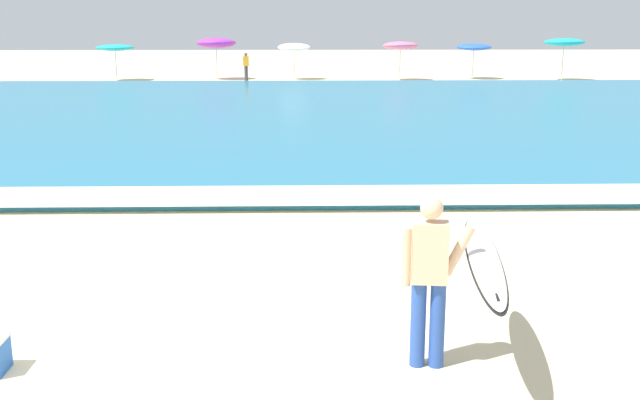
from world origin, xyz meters
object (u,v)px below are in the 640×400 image
Objects in this scene: beach_umbrella_3 at (400,46)px; beach_umbrella_5 at (564,42)px; beach_umbrella_2 at (294,47)px; beach_umbrella_4 at (474,47)px; surfer_with_board at (455,268)px; beachgoer_near_row_left at (246,66)px; beach_umbrella_0 at (115,48)px; beach_umbrella_1 at (216,43)px.

beach_umbrella_5 is (9.15, -0.38, 0.19)m from beach_umbrella_3.
beach_umbrella_4 is (10.36, 0.17, -0.01)m from beach_umbrella_2.
beachgoer_near_row_left is at bearing 97.33° from surfer_with_board.
beach_umbrella_5 is (13.24, 35.62, 1.10)m from surfer_with_board.
beachgoer_near_row_left is (-4.59, 35.67, -0.18)m from surfer_with_board.
beach_umbrella_3 is at bearing -0.79° from beach_umbrella_0.
beach_umbrella_4 is at bearing 11.81° from beach_umbrella_3.
beach_umbrella_0 is at bearing 178.62° from beach_umbrella_5.
beachgoer_near_row_left is at bearing -174.54° from beach_umbrella_4.
surfer_with_board is 0.97× the size of beach_umbrella_5.
beach_umbrella_3 is at bearing -168.19° from beach_umbrella_4.
beach_umbrella_1 is at bearing 144.02° from beachgoer_near_row_left.
beach_umbrella_3 is (4.09, 36.00, 0.91)m from surfer_with_board.
beach_umbrella_1 is 1.01× the size of beach_umbrella_5.
beach_umbrella_1 is 1.08× the size of beach_umbrella_3.
beach_umbrella_2 is 6.05m from beach_umbrella_3.
beach_umbrella_2 reaches higher than beach_umbrella_4.
beach_umbrella_3 is (6.00, -0.74, 0.11)m from beach_umbrella_2.
beach_umbrella_2 is (10.04, 0.52, 0.00)m from beach_umbrella_0.
beach_umbrella_2 is at bearing 92.98° from surfer_with_board.
beach_umbrella_0 is 1.03× the size of beach_umbrella_4.
beach_umbrella_2 is 1.34× the size of beachgoer_near_row_left.
beach_umbrella_0 is at bearing 108.25° from surfer_with_board.
beach_umbrella_1 is 4.46m from beach_umbrella_2.
beach_umbrella_5 reaches higher than beach_umbrella_2.
beach_umbrella_4 is 1.30× the size of beachgoer_near_row_left.
surfer_with_board is at bearing -110.39° from beach_umbrella_5.
beach_umbrella_3 is 1.40× the size of beachgoer_near_row_left.
beach_umbrella_4 is at bearing 164.84° from beach_umbrella_5.
beach_umbrella_1 reaches higher than beach_umbrella_3.
beach_umbrella_5 is (25.18, -0.61, 0.30)m from beach_umbrella_0.
beach_umbrella_2 is at bearing 175.77° from beach_umbrella_5.
beach_umbrella_0 is 1.00× the size of beach_umbrella_2.
surfer_with_board is at bearing -71.75° from beach_umbrella_0.
beach_umbrella_1 reaches higher than beach_umbrella_5.
beach_umbrella_0 is 0.96× the size of beach_umbrella_3.
beach_umbrella_0 is at bearing -177.06° from beach_umbrella_2.
beach_umbrella_5 is at bearing -2.40° from beach_umbrella_3.
beach_umbrella_3 reaches higher than beach_umbrella_4.
beach_umbrella_3 is at bearing 2.20° from beachgoer_near_row_left.
beach_umbrella_1 is (-6.36, 36.95, 1.03)m from surfer_with_board.
beach_umbrella_5 is (4.78, -1.30, 0.30)m from beach_umbrella_4.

